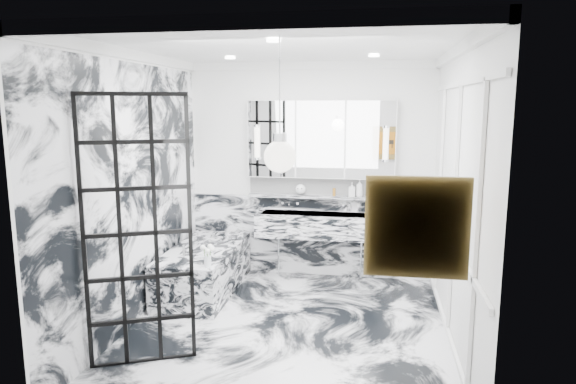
% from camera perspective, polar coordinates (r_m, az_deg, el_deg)
% --- Properties ---
extents(floor, '(3.60, 3.60, 0.00)m').
position_cam_1_polar(floor, '(5.43, -0.17, -14.96)').
color(floor, white).
rests_on(floor, ground).
extents(ceiling, '(3.60, 3.60, 0.00)m').
position_cam_1_polar(ceiling, '(4.96, -0.19, 15.91)').
color(ceiling, white).
rests_on(ceiling, wall_back).
extents(wall_back, '(3.60, 0.00, 3.60)m').
position_cam_1_polar(wall_back, '(6.76, 2.44, 2.37)').
color(wall_back, white).
rests_on(wall_back, floor).
extents(wall_front, '(3.60, 0.00, 3.60)m').
position_cam_1_polar(wall_front, '(3.29, -5.60, -5.64)').
color(wall_front, white).
rests_on(wall_front, floor).
extents(wall_left, '(0.00, 3.60, 3.60)m').
position_cam_1_polar(wall_left, '(5.50, -16.82, 0.26)').
color(wall_left, white).
rests_on(wall_left, floor).
extents(wall_right, '(0.00, 3.60, 3.60)m').
position_cam_1_polar(wall_right, '(4.99, 18.24, -0.77)').
color(wall_right, white).
rests_on(wall_right, floor).
extents(marble_clad_back, '(3.18, 0.05, 1.05)m').
position_cam_1_polar(marble_clad_back, '(6.91, 2.36, -4.87)').
color(marble_clad_back, white).
rests_on(marble_clad_back, floor).
extents(marble_clad_left, '(0.02, 3.56, 2.68)m').
position_cam_1_polar(marble_clad_left, '(5.51, -16.65, -0.36)').
color(marble_clad_left, white).
rests_on(marble_clad_left, floor).
extents(panel_molding, '(0.03, 3.40, 2.30)m').
position_cam_1_polar(panel_molding, '(5.00, 17.95, -1.89)').
color(panel_molding, white).
rests_on(panel_molding, floor).
extents(soap_bottle_a, '(0.10, 0.10, 0.23)m').
position_cam_1_polar(soap_bottle_a, '(6.65, 7.95, 0.45)').
color(soap_bottle_a, '#8C5919').
rests_on(soap_bottle_a, ledge).
extents(soap_bottle_b, '(0.08, 0.09, 0.18)m').
position_cam_1_polar(soap_bottle_b, '(6.66, 7.13, 0.29)').
color(soap_bottle_b, '#4C4C51').
rests_on(soap_bottle_b, ledge).
extents(soap_bottle_c, '(0.15, 0.15, 0.16)m').
position_cam_1_polar(soap_bottle_c, '(6.66, 10.89, 0.10)').
color(soap_bottle_c, silver).
rests_on(soap_bottle_c, ledge).
extents(face_pot, '(0.13, 0.13, 0.13)m').
position_cam_1_polar(face_pot, '(6.72, 1.41, 0.31)').
color(face_pot, white).
rests_on(face_pot, ledge).
extents(amber_bottle, '(0.04, 0.04, 0.10)m').
position_cam_1_polar(amber_bottle, '(6.68, 5.14, -0.00)').
color(amber_bottle, '#8C5919').
rests_on(amber_bottle, ledge).
extents(flower_vase, '(0.08, 0.08, 0.12)m').
position_cam_1_polar(flower_vase, '(5.60, -8.91, -7.61)').
color(flower_vase, silver).
rests_on(flower_vase, bathtub).
extents(crittall_door, '(0.82, 0.39, 2.35)m').
position_cam_1_polar(crittall_door, '(4.58, -16.33, -4.46)').
color(crittall_door, black).
rests_on(crittall_door, floor).
extents(artwork, '(0.52, 0.05, 0.52)m').
position_cam_1_polar(artwork, '(3.19, 14.11, -3.82)').
color(artwork, orange).
rests_on(artwork, wall_front).
extents(pendant_light, '(0.23, 0.23, 0.23)m').
position_cam_1_polar(pendant_light, '(3.73, -0.91, 3.94)').
color(pendant_light, white).
rests_on(pendant_light, ceiling).
extents(trough_sink, '(1.60, 0.45, 0.30)m').
position_cam_1_polar(trough_sink, '(6.63, 3.41, -3.68)').
color(trough_sink, silver).
rests_on(trough_sink, wall_back).
extents(ledge, '(1.90, 0.14, 0.04)m').
position_cam_1_polar(ledge, '(6.72, 3.60, -0.53)').
color(ledge, silver).
rests_on(ledge, wall_back).
extents(subway_tile, '(1.90, 0.03, 0.23)m').
position_cam_1_polar(subway_tile, '(6.76, 3.67, 0.68)').
color(subway_tile, white).
rests_on(subway_tile, wall_back).
extents(mirror_cabinet, '(1.90, 0.16, 1.00)m').
position_cam_1_polar(mirror_cabinet, '(6.63, 3.67, 5.86)').
color(mirror_cabinet, white).
rests_on(mirror_cabinet, wall_back).
extents(sconce_left, '(0.07, 0.07, 0.40)m').
position_cam_1_polar(sconce_left, '(6.68, -3.47, 5.55)').
color(sconce_left, white).
rests_on(sconce_left, mirror_cabinet).
extents(sconce_right, '(0.07, 0.07, 0.40)m').
position_cam_1_polar(sconce_right, '(6.50, 10.81, 5.28)').
color(sconce_right, white).
rests_on(sconce_right, mirror_cabinet).
extents(bathtub, '(0.75, 1.65, 0.55)m').
position_cam_1_polar(bathtub, '(6.41, -9.29, -8.49)').
color(bathtub, silver).
rests_on(bathtub, floor).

